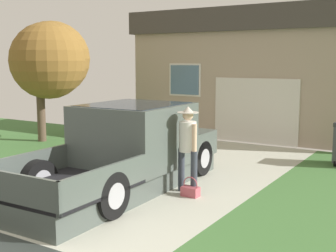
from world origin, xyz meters
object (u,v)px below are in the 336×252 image
handbag (190,191)px  front_yard_tree (50,60)px  pickup_truck (131,149)px  house_with_garage (280,72)px  person_with_hat (188,142)px

handbag → front_yard_tree: 7.77m
front_yard_tree → pickup_truck: bearing=-28.7°
handbag → house_with_garage: 9.81m
pickup_truck → front_yard_tree: size_ratio=1.37×
pickup_truck → front_yard_tree: 6.34m
house_with_garage → pickup_truck: bearing=-90.4°
pickup_truck → person_with_hat: size_ratio=3.06×
person_with_hat → house_with_garage: (-1.20, 9.32, 1.15)m
person_with_hat → front_yard_tree: size_ratio=0.45×
house_with_garage → front_yard_tree: (-5.39, -6.58, 0.44)m
pickup_truck → front_yard_tree: front_yard_tree is taller
pickup_truck → person_with_hat: bearing=6.7°
handbag → house_with_garage: (-1.36, 9.49, 2.08)m
pickup_truck → person_with_hat: 1.31m
house_with_garage → front_yard_tree: 8.52m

